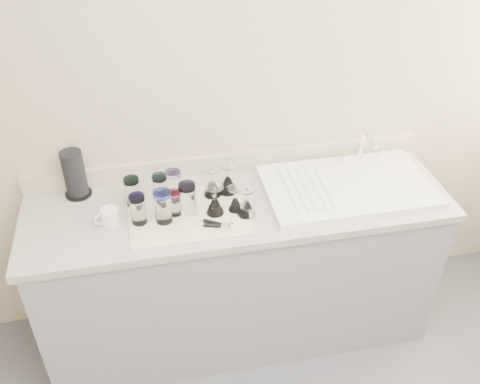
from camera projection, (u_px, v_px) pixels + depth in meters
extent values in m
cube|color=tan|center=(227.00, 109.00, 2.61)|extent=(3.50, 0.04, 2.50)
cube|color=gray|center=(239.00, 273.00, 2.85)|extent=(2.00, 0.60, 0.86)
cube|color=gray|center=(239.00, 206.00, 2.59)|extent=(2.06, 0.62, 0.04)
cube|color=white|center=(347.00, 187.00, 2.65)|extent=(0.82, 0.50, 0.03)
cylinder|color=silver|center=(361.00, 145.00, 2.77)|extent=(0.02, 0.02, 0.18)
cylinder|color=silver|center=(370.00, 139.00, 2.66)|extent=(0.02, 0.16, 0.02)
cylinder|color=silver|center=(342.00, 158.00, 2.80)|extent=(0.03, 0.03, 0.04)
cylinder|color=silver|center=(377.00, 154.00, 2.83)|extent=(0.03, 0.03, 0.04)
cube|color=silver|center=(188.00, 213.00, 2.50)|extent=(0.55, 0.42, 0.01)
cylinder|color=white|center=(133.00, 193.00, 2.52)|extent=(0.07, 0.07, 0.13)
cylinder|color=#228664|center=(131.00, 180.00, 2.48)|extent=(0.07, 0.07, 0.02)
cylinder|color=white|center=(161.00, 190.00, 2.54)|extent=(0.07, 0.07, 0.13)
cylinder|color=#3195BD|center=(159.00, 177.00, 2.50)|extent=(0.07, 0.07, 0.02)
cylinder|color=white|center=(174.00, 186.00, 2.56)|extent=(0.07, 0.07, 0.13)
cylinder|color=#A08AE1|center=(173.00, 173.00, 2.52)|extent=(0.07, 0.07, 0.02)
cylinder|color=white|center=(138.00, 211.00, 2.41)|extent=(0.07, 0.07, 0.13)
cylinder|color=#2325CA|center=(136.00, 198.00, 2.36)|extent=(0.07, 0.07, 0.02)
cylinder|color=white|center=(163.00, 209.00, 2.41)|extent=(0.08, 0.08, 0.14)
cylinder|color=blue|center=(162.00, 194.00, 2.36)|extent=(0.08, 0.08, 0.02)
cylinder|color=white|center=(188.00, 201.00, 2.46)|extent=(0.08, 0.08, 0.14)
cylinder|color=#6445AE|center=(187.00, 187.00, 2.41)|extent=(0.08, 0.08, 0.02)
cylinder|color=white|center=(175.00, 204.00, 2.46)|extent=(0.06, 0.06, 0.11)
cylinder|color=#C52060|center=(174.00, 193.00, 2.43)|extent=(0.06, 0.06, 0.02)
cone|color=white|center=(212.00, 188.00, 2.59)|extent=(0.09, 0.09, 0.08)
cylinder|color=white|center=(212.00, 175.00, 2.55)|extent=(0.01, 0.01, 0.07)
cylinder|color=white|center=(211.00, 169.00, 2.53)|extent=(0.09, 0.09, 0.01)
cone|color=white|center=(228.00, 184.00, 2.61)|extent=(0.09, 0.09, 0.08)
cylinder|color=white|center=(228.00, 171.00, 2.57)|extent=(0.01, 0.01, 0.07)
cylinder|color=white|center=(228.00, 165.00, 2.55)|extent=(0.09, 0.09, 0.01)
cone|color=white|center=(215.00, 206.00, 2.48)|extent=(0.09, 0.09, 0.08)
cylinder|color=white|center=(214.00, 193.00, 2.44)|extent=(0.01, 0.01, 0.06)
cylinder|color=white|center=(214.00, 187.00, 2.41)|extent=(0.09, 0.09, 0.01)
cone|color=white|center=(235.00, 204.00, 2.50)|extent=(0.07, 0.07, 0.07)
cylinder|color=white|center=(235.00, 194.00, 2.47)|extent=(0.01, 0.01, 0.05)
cylinder|color=white|center=(235.00, 189.00, 2.45)|extent=(0.07, 0.07, 0.01)
cone|color=white|center=(246.00, 208.00, 2.47)|extent=(0.08, 0.08, 0.08)
cylinder|color=white|center=(246.00, 195.00, 2.43)|extent=(0.01, 0.01, 0.06)
cylinder|color=white|center=(246.00, 189.00, 2.41)|extent=(0.08, 0.08, 0.01)
cube|color=silver|center=(227.00, 226.00, 2.41)|extent=(0.06, 0.05, 0.02)
cylinder|color=black|center=(215.00, 226.00, 2.41)|extent=(0.11, 0.05, 0.02)
cylinder|color=black|center=(215.00, 223.00, 2.43)|extent=(0.10, 0.07, 0.02)
cylinder|color=white|center=(110.00, 217.00, 2.42)|extent=(0.10, 0.10, 0.08)
torus|color=white|center=(101.00, 219.00, 2.41)|extent=(0.07, 0.02, 0.06)
cylinder|color=black|center=(79.00, 193.00, 2.63)|extent=(0.13, 0.13, 0.01)
cylinder|color=black|center=(74.00, 173.00, 2.56)|extent=(0.10, 0.10, 0.23)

